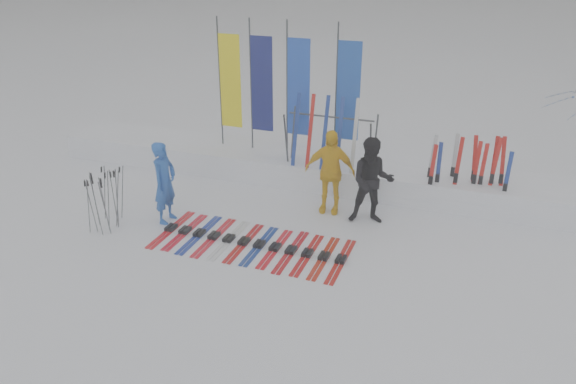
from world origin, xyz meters
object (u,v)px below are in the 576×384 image
at_px(ski_rack, 330,134).
at_px(person_blue, 165,183).
at_px(ski_row, 251,243).
at_px(person_yellow, 330,172).
at_px(person_black, 372,181).

bearing_deg(ski_rack, person_blue, -134.53).
relative_size(person_blue, ski_row, 0.46).
bearing_deg(person_yellow, ski_row, -121.88).
distance_m(person_yellow, ski_rack, 1.28).
height_order(person_blue, ski_row, person_blue).
bearing_deg(ski_row, ski_rack, 78.13).
height_order(person_yellow, ski_row, person_yellow).
distance_m(person_black, ski_row, 2.79).
relative_size(person_black, ski_row, 0.49).
distance_m(person_black, ski_rack, 1.93).
bearing_deg(person_blue, person_black, -68.90).
xyz_separation_m(person_yellow, ski_rack, (-0.33, 1.14, 0.46)).
height_order(person_blue, ski_rack, ski_rack).
height_order(person_blue, person_yellow, person_yellow).
relative_size(person_yellow, ski_row, 0.49).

